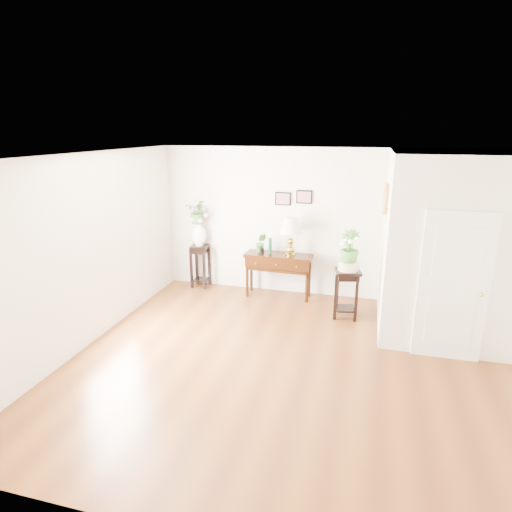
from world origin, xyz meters
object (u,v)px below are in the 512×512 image
(console_table, at_px, (278,275))
(plant_stand_a, at_px, (200,266))
(table_lamp, at_px, (291,237))
(plant_stand_b, at_px, (347,294))

(console_table, bearing_deg, plant_stand_a, 177.62)
(table_lamp, bearing_deg, plant_stand_b, -29.32)
(plant_stand_b, bearing_deg, console_table, 154.99)
(plant_stand_a, bearing_deg, plant_stand_b, -14.26)
(plant_stand_a, xyz_separation_m, plant_stand_b, (2.97, -0.75, -0.01))
(plant_stand_a, height_order, plant_stand_b, plant_stand_a)
(console_table, relative_size, plant_stand_b, 1.50)
(console_table, bearing_deg, table_lamp, 2.44)
(plant_stand_b, bearing_deg, table_lamp, 150.68)
(console_table, height_order, plant_stand_a, plant_stand_a)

